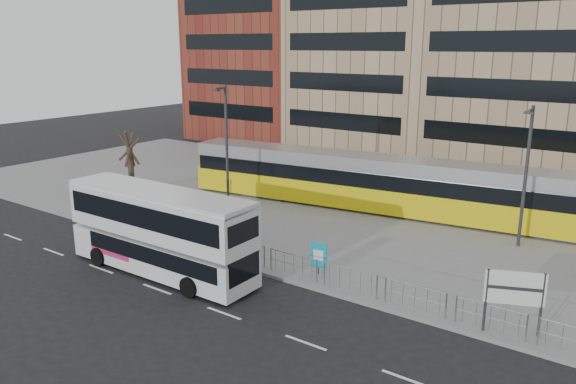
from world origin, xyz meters
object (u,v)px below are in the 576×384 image
Objects in this scene: double_decker_bus at (160,229)px; tram at (402,186)px; lamp_post_east at (526,171)px; lamp_post_west at (226,143)px; pedestrian at (184,219)px; ad_panel at (319,256)px; traffic_light_west at (132,191)px; bare_tree at (128,129)px; station_sign at (515,291)px.

double_decker_bus reaches higher than tram.
tram is 4.00× the size of lamp_post_east.
lamp_post_west is (-4.27, 9.58, 2.32)m from double_decker_bus.
lamp_post_west reaches higher than pedestrian.
double_decker_bus is 5.37m from pedestrian.
tram is at bearing 165.22° from lamp_post_east.
tram is 19.55× the size of ad_panel.
lamp_post_east reaches higher than tram.
pedestrian is at bearing 169.19° from ad_panel.
lamp_post_west reaches higher than ad_panel.
bare_tree reaches higher than traffic_light_west.
ad_panel is at bearing 31.69° from double_decker_bus.
bare_tree reaches higher than tram.
ad_panel is at bearing -125.84° from lamp_post_east.
pedestrian is at bearing -134.62° from tram.
ad_panel is 9.25m from pedestrian.
double_decker_bus is at bearing -134.54° from lamp_post_east.
pedestrian is 11.17m from bare_tree.
traffic_light_west is at bearing -38.53° from bare_tree.
lamp_post_east is 1.13× the size of bare_tree.
traffic_light_west is 22.10m from lamp_post_east.
double_decker_bus is 7.57m from ad_panel.
lamp_post_west is at bearing 113.67° from double_decker_bus.
tram is 3.73× the size of lamp_post_west.
ad_panel is 0.20× the size of lamp_post_east.
pedestrian is 0.27× the size of bare_tree.
lamp_post_west is at bearing 139.70° from station_sign.
double_decker_bus is 15.59m from station_sign.
station_sign is 0.37× the size of bare_tree.
lamp_post_east is (13.05, 13.26, 2.05)m from double_decker_bus.
ad_panel is 19.79m from bare_tree.
tram is 15.44m from station_sign.
lamp_post_east is (17.32, 3.68, -0.27)m from lamp_post_west.
double_decker_bus is 1.54× the size of bare_tree.
lamp_post_east is at bearing -72.19° from pedestrian.
traffic_light_west reaches higher than pedestrian.
bare_tree is (-27.76, 5.20, 2.96)m from station_sign.
lamp_post_east reaches higher than double_decker_bus.
ad_panel is at bearing 153.47° from station_sign.
traffic_light_west is (-4.05, -0.25, 1.08)m from pedestrian.
pedestrian is at bearing 154.23° from station_sign.
lamp_post_west reaches higher than traffic_light_west.
lamp_post_east is at bearing 12.01° from lamp_post_west.
double_decker_bus is 18.71m from lamp_post_east.
lamp_post_east is (-2.17, 9.90, 2.40)m from station_sign.
bare_tree reaches higher than double_decker_bus.
tram is 19.37m from bare_tree.
lamp_post_west is 1.21× the size of bare_tree.
double_decker_bus is at bearing -65.97° from lamp_post_west.
station_sign reaches higher than ad_panel.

